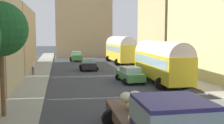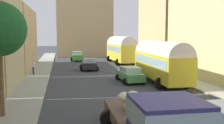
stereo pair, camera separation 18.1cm
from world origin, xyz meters
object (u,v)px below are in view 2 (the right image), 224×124
at_px(parked_bus_1, 161,60).
at_px(pedestrian_1, 33,66).
at_px(car_0, 89,64).
at_px(parked_bus_2, 121,48).
at_px(cargo_truck_0, 152,123).
at_px(car_3, 130,74).
at_px(car_1, 77,56).
at_px(car_2, 223,121).

height_order(parked_bus_1, pedestrian_1, parked_bus_1).
xyz_separation_m(car_0, pedestrian_1, (-6.47, -3.34, 0.29)).
bearing_deg(car_0, pedestrian_1, -152.69).
xyz_separation_m(parked_bus_2, cargo_truck_0, (-5.97, -31.17, -1.03)).
bearing_deg(car_3, parked_bus_1, -17.97).
xyz_separation_m(parked_bus_1, cargo_truck_0, (-5.89, -14.17, -0.85)).
xyz_separation_m(parked_bus_2, pedestrian_1, (-12.21, -10.28, -1.30)).
xyz_separation_m(parked_bus_1, pedestrian_1, (-12.13, 6.72, -1.11)).
height_order(parked_bus_2, car_0, parked_bus_2).
xyz_separation_m(parked_bus_1, car_1, (-6.35, 22.34, -1.35)).
distance_m(cargo_truck_0, car_2, 3.90).
bearing_deg(parked_bus_1, cargo_truck_0, -112.56).
bearing_deg(car_2, car_1, 96.68).
distance_m(car_0, car_2, 23.32).
bearing_deg(parked_bus_2, car_2, -94.38).
xyz_separation_m(car_0, car_3, (2.96, -9.19, -0.02)).
bearing_deg(cargo_truck_0, car_0, 89.45).
distance_m(car_1, pedestrian_1, 16.65).
bearing_deg(car_1, pedestrian_1, -110.29).
distance_m(parked_bus_2, pedestrian_1, 16.02).
relative_size(parked_bus_2, pedestrian_1, 5.25).
relative_size(parked_bus_2, car_1, 2.16).
bearing_deg(car_3, pedestrian_1, 148.20).
distance_m(car_0, car_3, 9.65).
bearing_deg(parked_bus_1, pedestrian_1, 151.00).
bearing_deg(car_2, parked_bus_1, 80.34).
relative_size(parked_bus_1, car_0, 2.61).
xyz_separation_m(parked_bus_2, car_2, (-2.30, -30.00, -1.61)).
bearing_deg(pedestrian_1, car_0, 27.31).
distance_m(parked_bus_2, car_1, 8.51).
distance_m(car_0, car_1, 12.30).
xyz_separation_m(car_2, car_3, (-0.48, 13.88, 0.01)).
bearing_deg(parked_bus_1, car_2, -99.66).
relative_size(cargo_truck_0, car_2, 1.86).
height_order(cargo_truck_0, car_0, cargo_truck_0).
distance_m(parked_bus_2, car_2, 30.13).
relative_size(car_0, car_1, 0.83).
bearing_deg(parked_bus_1, parked_bus_2, 89.71).
height_order(cargo_truck_0, car_2, cargo_truck_0).
distance_m(parked_bus_1, car_3, 3.17).
xyz_separation_m(parked_bus_2, car_3, (-2.78, -16.12, -1.61)).
bearing_deg(car_0, car_2, -81.52).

